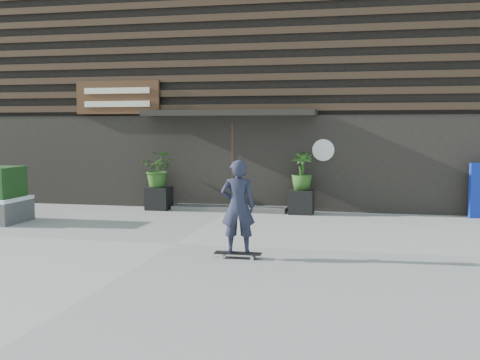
# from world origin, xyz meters

# --- Properties ---
(ground) EXTENTS (80.00, 80.00, 0.00)m
(ground) POSITION_xyz_m (0.00, 0.00, 0.00)
(ground) COLOR #9E9C96
(ground) RESTS_ON ground
(entrance_step) EXTENTS (3.00, 0.80, 0.12)m
(entrance_step) POSITION_xyz_m (0.00, 4.60, 0.06)
(entrance_step) COLOR #464744
(entrance_step) RESTS_ON ground
(planter_pot_left) EXTENTS (0.60, 0.60, 0.60)m
(planter_pot_left) POSITION_xyz_m (-1.90, 4.40, 0.30)
(planter_pot_left) COLOR black
(planter_pot_left) RESTS_ON ground
(bamboo_left) EXTENTS (0.86, 0.75, 0.96)m
(bamboo_left) POSITION_xyz_m (-1.90, 4.40, 1.08)
(bamboo_left) COLOR #2D591E
(bamboo_left) RESTS_ON planter_pot_left
(planter_pot_right) EXTENTS (0.60, 0.60, 0.60)m
(planter_pot_right) POSITION_xyz_m (1.90, 4.40, 0.30)
(planter_pot_right) COLOR black
(planter_pot_right) RESTS_ON ground
(bamboo_right) EXTENTS (0.54, 0.54, 0.96)m
(bamboo_right) POSITION_xyz_m (1.90, 4.40, 1.08)
(bamboo_right) COLOR #2D591E
(bamboo_right) RESTS_ON planter_pot_right
(building) EXTENTS (18.00, 11.00, 8.00)m
(building) POSITION_xyz_m (-0.00, 9.96, 3.99)
(building) COLOR black
(building) RESTS_ON ground
(skateboarder) EXTENTS (0.78, 0.47, 1.64)m
(skateboarder) POSITION_xyz_m (1.42, -0.94, 0.86)
(skateboarder) COLOR black
(skateboarder) RESTS_ON ground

